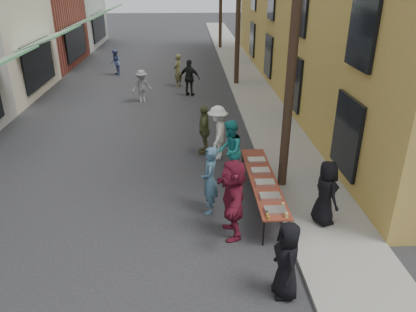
{
  "coord_description": "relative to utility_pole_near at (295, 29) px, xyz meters",
  "views": [
    {
      "loc": [
        1.6,
        -7.47,
        5.8
      ],
      "look_at": [
        2.09,
        2.43,
        1.3
      ],
      "focal_mm": 35.0,
      "sensor_mm": 36.0,
      "label": 1
    }
  ],
  "objects": [
    {
      "name": "serving_table",
      "position": [
        -0.75,
        -0.92,
        -3.79
      ],
      "size": [
        0.7,
        4.0,
        0.75
      ],
      "color": "maroon",
      "rests_on": "ground"
    },
    {
      "name": "sidewalk",
      "position": [
        0.7,
        12.0,
        -4.45
      ],
      "size": [
        2.2,
        60.0,
        0.1
      ],
      "primitive_type": "cube",
      "color": "gray",
      "rests_on": "ground"
    },
    {
      "name": "server",
      "position": [
        0.57,
        -2.06,
        -3.57
      ],
      "size": [
        0.71,
        0.92,
        1.66
      ],
      "primitive_type": "imported",
      "rotation": [
        0.0,
        0.0,
        1.82
      ],
      "color": "black",
      "rests_on": "sidewalk"
    },
    {
      "name": "passerby_far",
      "position": [
        -7.13,
        14.62,
        -3.72
      ],
      "size": [
        0.75,
        0.87,
        1.56
      ],
      "primitive_type": "imported",
      "rotation": [
        0.0,
        0.0,
        4.94
      ],
      "color": "#49568E",
      "rests_on": "ground"
    },
    {
      "name": "condiment_jar_a",
      "position": [
        -0.97,
        -2.87,
        -3.71
      ],
      "size": [
        0.07,
        0.07,
        0.08
      ],
      "primitive_type": "cylinder",
      "color": "#A57F26",
      "rests_on": "serving_table"
    },
    {
      "name": "guest_queue_back",
      "position": [
        -1.71,
        -2.32,
        -3.51
      ],
      "size": [
        0.66,
        1.85,
        1.97
      ],
      "primitive_type": "imported",
      "rotation": [
        0.0,
        0.0,
        -1.53
      ],
      "color": "maroon",
      "rests_on": "ground"
    },
    {
      "name": "guest_front_c",
      "position": [
        -1.5,
        0.59,
        -3.57
      ],
      "size": [
        0.87,
        1.03,
        1.87
      ],
      "primitive_type": "imported",
      "rotation": [
        0.0,
        0.0,
        -1.77
      ],
      "color": "teal",
      "rests_on": "ground"
    },
    {
      "name": "condiment_jar_c",
      "position": [
        -0.97,
        -2.67,
        -3.71
      ],
      "size": [
        0.07,
        0.07,
        0.08
      ],
      "primitive_type": "cylinder",
      "color": "#A57F26",
      "rests_on": "serving_table"
    },
    {
      "name": "catering_tray_sausage",
      "position": [
        -0.75,
        -2.57,
        -3.71
      ],
      "size": [
        0.5,
        0.33,
        0.08
      ],
      "primitive_type": "cube",
      "color": "maroon",
      "rests_on": "serving_table"
    },
    {
      "name": "guest_front_d",
      "position": [
        -1.76,
        2.13,
        -3.58
      ],
      "size": [
        0.85,
        1.28,
        1.84
      ],
      "primitive_type": "imported",
      "rotation": [
        0.0,
        0.0,
        -1.72
      ],
      "color": "white",
      "rests_on": "ground"
    },
    {
      "name": "passerby_left",
      "position": [
        -4.95,
        8.83,
        -3.71
      ],
      "size": [
        1.17,
        0.98,
        1.58
      ],
      "primitive_type": "imported",
      "rotation": [
        0.0,
        0.0,
        0.46
      ],
      "color": "gray",
      "rests_on": "ground"
    },
    {
      "name": "catering_tray_buns",
      "position": [
        -0.75,
        -1.22,
        -3.71
      ],
      "size": [
        0.5,
        0.33,
        0.08
      ],
      "primitive_type": "cube",
      "color": "tan",
      "rests_on": "serving_table"
    },
    {
      "name": "utility_pole_near",
      "position": [
        0.0,
        0.0,
        0.0
      ],
      "size": [
        0.26,
        0.26,
        9.0
      ],
      "primitive_type": "cylinder",
      "color": "#2D2116",
      "rests_on": "ground"
    },
    {
      "name": "passerby_right",
      "position": [
        -3.27,
        11.74,
        -3.61
      ],
      "size": [
        0.66,
        0.77,
        1.78
      ],
      "primitive_type": "imported",
      "rotation": [
        0.0,
        0.0,
        4.28
      ],
      "color": "brown",
      "rests_on": "ground"
    },
    {
      "name": "cup_stack",
      "position": [
        -0.55,
        -2.82,
        -3.69
      ],
      "size": [
        0.08,
        0.08,
        0.12
      ],
      "primitive_type": "cylinder",
      "color": "tan",
      "rests_on": "serving_table"
    },
    {
      "name": "condiment_jar_b",
      "position": [
        -0.97,
        -2.77,
        -3.71
      ],
      "size": [
        0.07,
        0.07,
        0.08
      ],
      "primitive_type": "cylinder",
      "color": "#A57F26",
      "rests_on": "serving_table"
    },
    {
      "name": "utility_pole_mid",
      "position": [
        0.0,
        12.0,
        0.0
      ],
      "size": [
        0.26,
        0.26,
        9.0
      ],
      "primitive_type": "cylinder",
      "color": "#2D2116",
      "rests_on": "ground"
    },
    {
      "name": "ground",
      "position": [
        -4.3,
        -3.0,
        -4.5
      ],
      "size": [
        120.0,
        120.0,
        0.0
      ],
      "primitive_type": "plane",
      "color": "#28282B",
      "rests_on": "ground"
    },
    {
      "name": "catering_tray_buns_end",
      "position": [
        -0.75,
        0.18,
        -3.71
      ],
      "size": [
        0.5,
        0.33,
        0.08
      ],
      "primitive_type": "cube",
      "color": "tan",
      "rests_on": "serving_table"
    },
    {
      "name": "catering_tray_foil_d",
      "position": [
        -0.75,
        -0.52,
        -3.71
      ],
      "size": [
        0.5,
        0.33,
        0.08
      ],
      "primitive_type": "cube",
      "color": "#B2B2B7",
      "rests_on": "serving_table"
    },
    {
      "name": "guest_front_e",
      "position": [
        -2.19,
        2.59,
        -3.64
      ],
      "size": [
        0.47,
        1.03,
        1.72
      ],
      "primitive_type": "imported",
      "rotation": [
        0.0,
        0.0,
        -1.62
      ],
      "color": "brown",
      "rests_on": "ground"
    },
    {
      "name": "guest_front_a",
      "position": [
        -0.9,
        -4.37,
        -3.69
      ],
      "size": [
        0.56,
        0.82,
        1.63
      ],
      "primitive_type": "imported",
      "rotation": [
        0.0,
        0.0,
        -1.52
      ],
      "color": "black",
      "rests_on": "ground"
    },
    {
      "name": "guest_front_b",
      "position": [
        -2.2,
        -1.24,
        -3.59
      ],
      "size": [
        0.5,
        0.71,
        1.83
      ],
      "primitive_type": "imported",
      "rotation": [
        0.0,
        0.0,
        -1.67
      ],
      "color": "#426881",
      "rests_on": "ground"
    },
    {
      "name": "catering_tray_foil_b",
      "position": [
        -0.75,
        -1.92,
        -3.71
      ],
      "size": [
        0.5,
        0.33,
        0.08
      ],
      "primitive_type": "cube",
      "color": "#B2B2B7",
      "rests_on": "serving_table"
    },
    {
      "name": "passerby_mid",
      "position": [
        -2.63,
        9.88,
        -3.58
      ],
      "size": [
        1.16,
        0.79,
        1.84
      ],
      "primitive_type": "imported",
      "rotation": [
        0.0,
        0.0,
        2.79
      ],
      "color": "black",
      "rests_on": "ground"
    }
  ]
}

